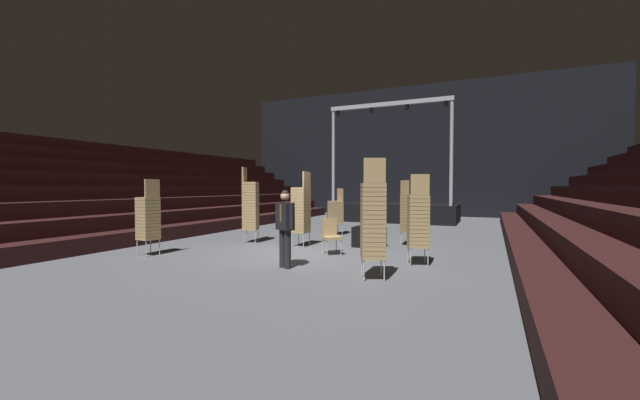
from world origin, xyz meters
TOP-DOWN VIEW (x-y plane):
  - ground_plane at (0.00, 0.00)m, footprint 22.00×30.00m
  - arena_end_wall at (0.00, 15.00)m, footprint 22.00×0.30m
  - bleacher_bank_left at (-8.00, 1.00)m, footprint 6.00×24.00m
  - stage_riser at (0.00, 10.42)m, footprint 6.30×2.83m
  - man_with_tie at (0.51, -1.65)m, footprint 0.56×0.37m
  - chair_stack_front_left at (-3.49, -1.77)m, footprint 0.49×0.49m
  - chair_stack_front_right at (-2.38, 1.18)m, footprint 0.56×0.56m
  - chair_stack_mid_left at (-0.64, 4.10)m, footprint 0.62×0.62m
  - chair_stack_mid_right at (-0.57, 1.19)m, footprint 0.46×0.46m
  - chair_stack_mid_centre at (3.09, -0.13)m, footprint 0.56×0.56m
  - chair_stack_rear_left at (2.38, 2.58)m, footprint 0.62×0.62m
  - chair_stack_rear_right at (2.55, -1.83)m, footprint 0.58×0.58m
  - equipment_road_case at (1.33, 1.87)m, footprint 0.90×0.60m
  - loose_chair_near_man at (0.77, 0.32)m, footprint 0.62×0.62m

SIDE VIEW (x-z plane):
  - ground_plane at x=0.00m, z-range -0.10..0.00m
  - equipment_road_case at x=1.33m, z-range 0.00..0.59m
  - loose_chair_near_man at x=0.77m, z-range 0.06..1.01m
  - stage_riser at x=0.00m, z-range -2.36..3.51m
  - chair_stack_mid_left at x=-0.64m, z-range 0.00..1.71m
  - man_with_tie at x=0.51m, z-range 0.11..1.81m
  - chair_stack_front_left at x=-3.49m, z-range 0.00..1.97m
  - chair_stack_rear_left at x=2.38m, z-range 0.00..1.97m
  - chair_stack_mid_centre at x=3.09m, z-range 0.00..2.05m
  - chair_stack_mid_right at x=-0.57m, z-range 0.00..2.22m
  - chair_stack_rear_right at x=2.55m, z-range 0.00..2.30m
  - chair_stack_front_right at x=-2.38m, z-range 0.00..2.39m
  - bleacher_bank_left at x=-8.00m, z-range 0.00..3.60m
  - arena_end_wall at x=0.00m, z-range 0.00..8.00m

